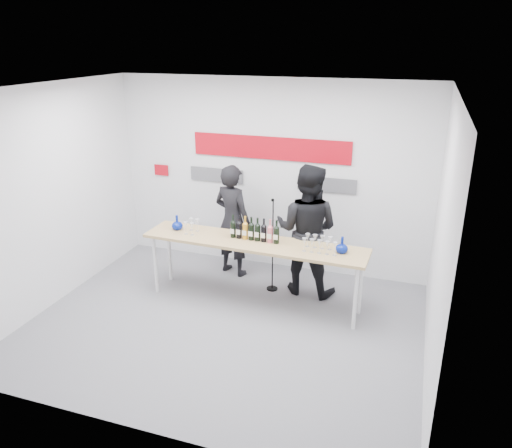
% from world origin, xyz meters
% --- Properties ---
extents(ground, '(5.00, 5.00, 0.00)m').
position_xyz_m(ground, '(0.00, 0.00, 0.00)').
color(ground, slate).
rests_on(ground, ground).
extents(back_wall, '(5.00, 0.04, 3.00)m').
position_xyz_m(back_wall, '(0.00, 2.00, 1.50)').
color(back_wall, silver).
rests_on(back_wall, ground).
extents(signage, '(3.38, 0.02, 0.79)m').
position_xyz_m(signage, '(-0.06, 1.97, 1.81)').
color(signage, '#B10714').
rests_on(signage, back_wall).
extents(tasting_table, '(3.13, 0.72, 0.93)m').
position_xyz_m(tasting_table, '(0.17, 0.69, 0.86)').
color(tasting_table, tan).
rests_on(tasting_table, ground).
extents(wine_bottles, '(0.71, 0.10, 0.33)m').
position_xyz_m(wine_bottles, '(0.17, 0.74, 1.10)').
color(wine_bottles, black).
rests_on(wine_bottles, tasting_table).
extents(decanter_left, '(0.16, 0.16, 0.21)m').
position_xyz_m(decanter_left, '(-1.02, 0.77, 1.04)').
color(decanter_left, navy).
rests_on(decanter_left, tasting_table).
extents(decanter_right, '(0.16, 0.16, 0.21)m').
position_xyz_m(decanter_right, '(1.37, 0.70, 1.04)').
color(decanter_right, navy).
rests_on(decanter_right, tasting_table).
extents(glasses_left, '(0.17, 0.23, 0.18)m').
position_xyz_m(glasses_left, '(-0.77, 0.72, 1.02)').
color(glasses_left, silver).
rests_on(glasses_left, tasting_table).
extents(glasses_right, '(0.46, 0.24, 0.18)m').
position_xyz_m(glasses_right, '(1.08, 0.65, 1.02)').
color(glasses_right, silver).
rests_on(glasses_right, tasting_table).
extents(presenter_left, '(0.74, 0.60, 1.76)m').
position_xyz_m(presenter_left, '(-0.45, 1.50, 0.88)').
color(presenter_left, black).
rests_on(presenter_left, ground).
extents(presenter_right, '(0.99, 0.80, 1.92)m').
position_xyz_m(presenter_right, '(0.77, 1.27, 0.96)').
color(presenter_right, black).
rests_on(presenter_right, ground).
extents(mic_stand, '(0.17, 0.17, 1.43)m').
position_xyz_m(mic_stand, '(0.31, 1.14, 0.44)').
color(mic_stand, black).
rests_on(mic_stand, ground).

